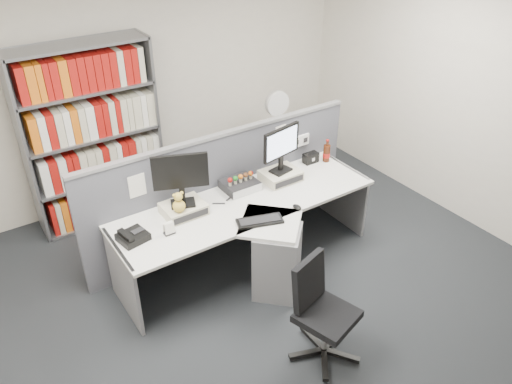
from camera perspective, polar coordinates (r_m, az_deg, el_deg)
ground at (r=4.77m, az=4.46°, el=-12.93°), size 5.50×5.50×0.00m
room_shell at (r=3.73m, az=5.60°, el=7.01°), size 5.04×5.54×2.72m
partition at (r=5.19m, az=-3.65°, el=0.36°), size 3.00×0.08×1.27m
desk at (r=4.83m, az=0.36°, el=-4.97°), size 2.60×1.20×0.72m
monitor_riser_left at (r=4.69m, az=-8.13°, el=-1.88°), size 0.38×0.31×0.10m
monitor_riser_right at (r=5.17m, az=2.78°, el=1.87°), size 0.38×0.31×0.10m
monitor_left at (r=4.51m, az=-8.46°, el=1.85°), size 0.47×0.23×0.50m
monitor_right at (r=5.01m, az=2.87°, el=5.20°), size 0.47×0.19×0.48m
desktop_pc at (r=5.02m, az=-1.83°, el=0.78°), size 0.33×0.30×0.09m
figurines at (r=4.96m, az=-1.55°, el=1.71°), size 0.29×0.05×0.09m
keyboard at (r=4.55m, az=0.43°, el=-3.26°), size 0.44×0.28×0.03m
mouse at (r=4.74m, az=4.63°, el=-1.71°), size 0.06×0.10×0.04m
desk_phone at (r=4.45m, az=-13.72°, el=-4.89°), size 0.27×0.25×0.10m
desk_calendar at (r=4.45m, az=-9.76°, el=-4.11°), size 0.10×0.07×0.12m
plush_toy at (r=4.53m, az=-8.67°, el=-1.28°), size 0.11×0.11×0.20m
speaker at (r=5.52m, az=6.16°, el=3.84°), size 0.17×0.09×0.11m
cola_bottle at (r=5.55m, az=7.93°, el=4.34°), size 0.08×0.08×0.26m
shelving_unit at (r=5.72m, az=-17.86°, el=5.71°), size 1.41×0.40×2.00m
filing_cabinet at (r=6.44m, az=2.22°, el=4.06°), size 0.45×0.61×0.70m
desk_fan at (r=6.16m, az=2.35°, el=9.59°), size 0.30×0.18×0.51m
office_chair at (r=4.12m, az=7.21°, el=-12.81°), size 0.58×0.56×0.88m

